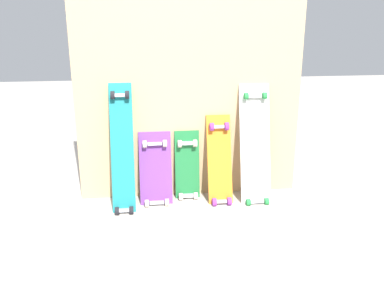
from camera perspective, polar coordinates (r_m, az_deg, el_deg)
name	(u,v)px	position (r m, az deg, el deg)	size (l,w,h in m)	color
ground_plane	(191,196)	(3.28, -0.15, -7.12)	(12.00, 12.00, 0.00)	#B2AAA0
plywood_wall_panel	(190,83)	(3.09, -0.31, 8.32)	(1.68, 0.04, 1.75)	tan
skateboard_teal	(122,153)	(3.02, -9.48, -1.20)	(0.16, 0.33, 0.96)	#197A7F
skateboard_purple	(156,173)	(3.13, -4.97, -3.96)	(0.24, 0.22, 0.60)	#6B338C
skateboard_green	(187,169)	(3.19, -0.64, -3.45)	(0.19, 0.14, 0.59)	#1E7238
skateboard_orange	(220,164)	(3.14, 3.80, -2.73)	(0.18, 0.27, 0.71)	orange
skateboard_white	(255,149)	(3.15, 8.60, -0.66)	(0.23, 0.29, 0.94)	silver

